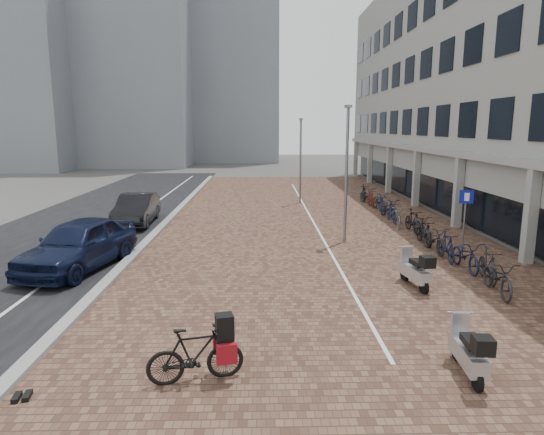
# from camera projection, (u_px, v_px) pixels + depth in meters

# --- Properties ---
(ground) EXTENTS (140.00, 140.00, 0.00)m
(ground) POSITION_uv_depth(u_px,v_px,m) (278.00, 310.00, 12.29)
(ground) COLOR #474442
(ground) RESTS_ON ground
(plaza_brick) EXTENTS (14.50, 42.00, 0.04)m
(plaza_brick) POSITION_uv_depth(u_px,v_px,m) (308.00, 220.00, 24.11)
(plaza_brick) COLOR brown
(plaza_brick) RESTS_ON ground
(street_asphalt) EXTENTS (8.00, 50.00, 0.03)m
(street_asphalt) POSITION_uv_depth(u_px,v_px,m) (92.00, 221.00, 23.85)
(street_asphalt) COLOR black
(street_asphalt) RESTS_ON ground
(curb) EXTENTS (0.35, 42.00, 0.14)m
(curb) POSITION_uv_depth(u_px,v_px,m) (169.00, 219.00, 23.93)
(curb) COLOR gray
(curb) RESTS_ON ground
(lane_line) EXTENTS (0.12, 44.00, 0.00)m
(lane_line) POSITION_uv_depth(u_px,v_px,m) (131.00, 221.00, 23.89)
(lane_line) COLOR white
(lane_line) RESTS_ON street_asphalt
(parking_line) EXTENTS (0.10, 30.00, 0.00)m
(parking_line) POSITION_uv_depth(u_px,v_px,m) (312.00, 219.00, 24.11)
(parking_line) COLOR white
(parking_line) RESTS_ON plaza_brick
(office_building) EXTENTS (8.40, 40.00, 15.00)m
(office_building) POSITION_uv_depth(u_px,v_px,m) (496.00, 60.00, 26.71)
(office_building) COLOR gray
(office_building) RESTS_ON ground
(bg_towers) EXTENTS (33.00, 23.00, 32.00)m
(bg_towers) POSITION_uv_depth(u_px,v_px,m) (146.00, 49.00, 57.34)
(bg_towers) COLOR gray
(bg_towers) RESTS_ON ground
(car_navy) EXTENTS (3.11, 5.32, 1.70)m
(car_navy) POSITION_uv_depth(u_px,v_px,m) (79.00, 244.00, 15.68)
(car_navy) COLOR black
(car_navy) RESTS_ON ground
(car_dark) EXTENTS (1.75, 4.54, 1.48)m
(car_dark) POSITION_uv_depth(u_px,v_px,m) (137.00, 209.00, 23.02)
(car_dark) COLOR black
(car_dark) RESTS_ON ground
(hero_bike) EXTENTS (1.87, 0.92, 1.27)m
(hero_bike) POSITION_uv_depth(u_px,v_px,m) (195.00, 354.00, 8.71)
(hero_bike) COLOR black
(hero_bike) RESTS_ON ground
(shoes) EXTENTS (0.46, 0.40, 0.10)m
(shoes) POSITION_uv_depth(u_px,v_px,m) (21.00, 398.00, 8.19)
(shoes) COLOR black
(shoes) RESTS_ON ground
(scooter_front) EXTENTS (0.79, 1.72, 1.14)m
(scooter_front) POSITION_uv_depth(u_px,v_px,m) (415.00, 269.00, 13.89)
(scooter_front) COLOR #B8B9BE
(scooter_front) RESTS_ON ground
(scooter_back) EXTENTS (0.63, 1.62, 1.09)m
(scooter_back) POSITION_uv_depth(u_px,v_px,m) (468.00, 349.00, 8.94)
(scooter_back) COLOR #ABACB1
(scooter_back) RESTS_ON ground
(parking_sign) EXTENTS (0.48, 0.20, 2.37)m
(parking_sign) POSITION_uv_depth(u_px,v_px,m) (465.00, 211.00, 17.68)
(parking_sign) COLOR slate
(parking_sign) RESTS_ON ground
(lamp_near) EXTENTS (0.12, 0.12, 5.48)m
(lamp_near) POSITION_uv_depth(u_px,v_px,m) (346.00, 176.00, 18.92)
(lamp_near) COLOR slate
(lamp_near) RESTS_ON ground
(lamp_far) EXTENTS (0.12, 0.12, 5.16)m
(lamp_far) POSITION_uv_depth(u_px,v_px,m) (300.00, 162.00, 28.86)
(lamp_far) COLOR slate
(lamp_far) RESTS_ON ground
(bike_row) EXTENTS (1.40, 20.45, 1.05)m
(bike_row) POSITION_uv_depth(u_px,v_px,m) (401.00, 216.00, 22.35)
(bike_row) COLOR #222227
(bike_row) RESTS_ON ground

